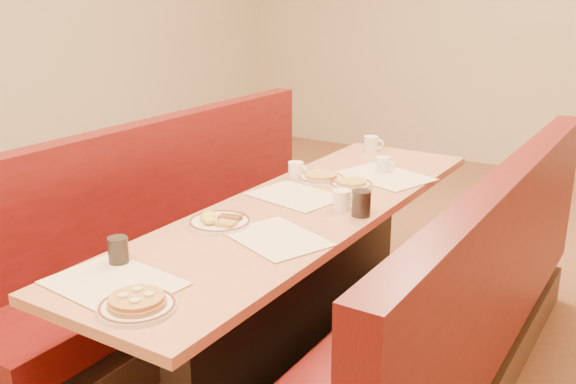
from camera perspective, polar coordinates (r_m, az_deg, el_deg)
The scene contains 18 objects.
ground at distance 3.22m, azimuth 1.13°, elevation -14.04°, with size 8.00×8.00×0.00m, color #9E6647.
diner_table at distance 3.03m, azimuth 1.17°, elevation -8.02°, with size 0.70×2.50×0.75m.
booth_left at distance 3.44m, azimuth -9.36°, elevation -5.28°, with size 0.55×2.50×1.05m.
booth_right at distance 2.78m, azimuth 14.48°, elevation -11.52°, with size 0.55×2.50×1.05m.
placemat_near_left at distance 2.23m, azimuth -15.22°, elevation -7.80°, with size 0.43×0.32×0.00m, color #FFF3C7.
placemat_near_right at distance 2.52m, azimuth -0.98°, elevation -4.10°, with size 0.39×0.29×0.00m, color #FFF3C7.
placemat_far_left at distance 3.03m, azimuth 0.66°, elevation -0.33°, with size 0.40×0.30×0.00m, color #FFF3C7.
placemat_far_right at distance 3.38m, azimuth 8.59°, elevation 1.42°, with size 0.45×0.34×0.00m, color #FFF3C7.
pancake_plate at distance 2.04m, azimuth -13.27°, elevation -9.67°, with size 0.24×0.24×0.05m.
eggs_plate at distance 2.68m, azimuth -6.18°, elevation -2.60°, with size 0.26×0.26×0.05m.
extra_plate_mid at distance 3.19m, azimuth 5.62°, elevation 0.74°, with size 0.22×0.22×0.04m.
extra_plate_far at distance 3.29m, azimuth 2.94°, elevation 1.33°, with size 0.24×0.24×0.05m.
coffee_mug_a at distance 2.85m, azimuth 4.87°, elevation -0.66°, with size 0.12×0.08×0.09m.
coffee_mug_b at distance 3.31m, azimuth 0.75°, elevation 1.98°, with size 0.11×0.08×0.09m.
coffee_mug_c at distance 3.46m, azimuth 8.52°, elevation 2.44°, with size 0.11×0.08×0.08m.
coffee_mug_d at distance 3.89m, azimuth 7.43°, elevation 4.30°, with size 0.12×0.09×0.09m.
soda_tumbler_near at distance 2.37m, azimuth -14.86°, elevation -5.05°, with size 0.07×0.07×0.10m.
soda_tumbler_mid at distance 2.77m, azimuth 6.53°, elevation -1.01°, with size 0.08×0.08×0.11m.
Camera 1 is at (1.41, -2.34, 1.69)m, focal length 40.00 mm.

